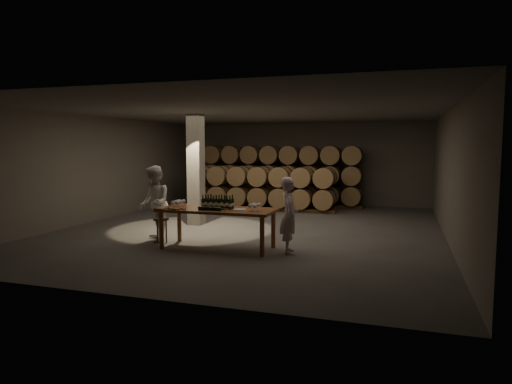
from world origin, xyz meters
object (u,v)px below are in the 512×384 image
(tasting_table, at_px, (217,213))
(plate, at_px, (240,210))
(notebook_near, at_px, (176,209))
(person_man, at_px, (289,215))
(bottle_cluster, at_px, (218,203))
(stool, at_px, (161,223))
(person_woman, at_px, (154,204))

(tasting_table, xyz_separation_m, plate, (0.55, -0.05, 0.11))
(plate, height_order, notebook_near, notebook_near)
(tasting_table, xyz_separation_m, notebook_near, (-0.83, -0.39, 0.12))
(plate, height_order, person_man, person_man)
(person_man, bearing_deg, plate, 76.46)
(bottle_cluster, relative_size, stool, 1.21)
(person_man, relative_size, person_woman, 0.90)
(plate, bearing_deg, tasting_table, 175.32)
(bottle_cluster, xyz_separation_m, stool, (-1.44, -0.00, -0.52))
(tasting_table, height_order, plate, plate)
(person_woman, bearing_deg, bottle_cluster, 46.21)
(bottle_cluster, bearing_deg, notebook_near, -152.07)
(notebook_near, bearing_deg, tasting_table, 43.30)
(stool, relative_size, person_woman, 0.33)
(tasting_table, relative_size, person_man, 1.59)
(notebook_near, height_order, person_woman, person_woman)
(plate, distance_m, person_man, 1.10)
(notebook_near, distance_m, stool, 0.86)
(person_man, bearing_deg, notebook_near, 82.07)
(plate, relative_size, stool, 0.49)
(tasting_table, xyz_separation_m, stool, (-1.45, 0.04, -0.30))
(tasting_table, distance_m, person_man, 1.64)
(stool, bearing_deg, notebook_near, -34.97)
(plate, relative_size, person_man, 0.18)
(bottle_cluster, height_order, notebook_near, bottle_cluster)
(plate, xyz_separation_m, person_man, (1.09, 0.08, -0.09))
(plate, xyz_separation_m, person_woman, (-2.29, 0.28, 0.01))
(tasting_table, height_order, person_woman, person_woman)
(notebook_near, xyz_separation_m, stool, (-0.62, 0.43, -0.42))
(bottle_cluster, distance_m, person_man, 1.66)
(tasting_table, bearing_deg, bottle_cluster, 104.34)
(bottle_cluster, xyz_separation_m, person_woman, (-1.73, 0.19, -0.10))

